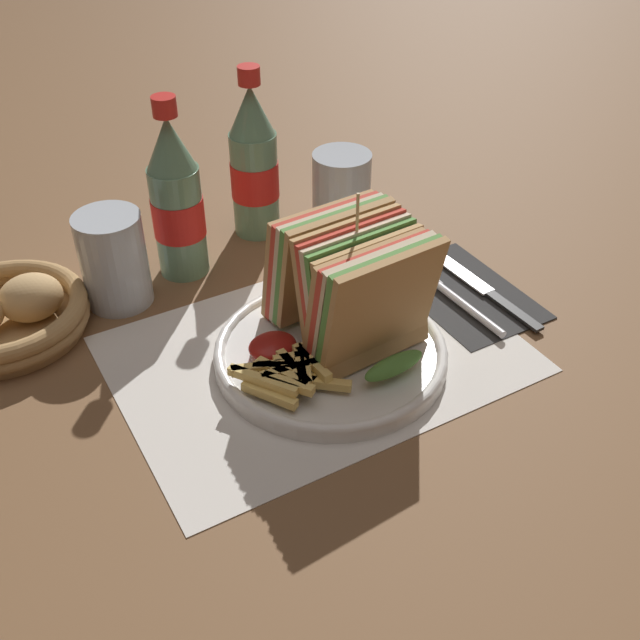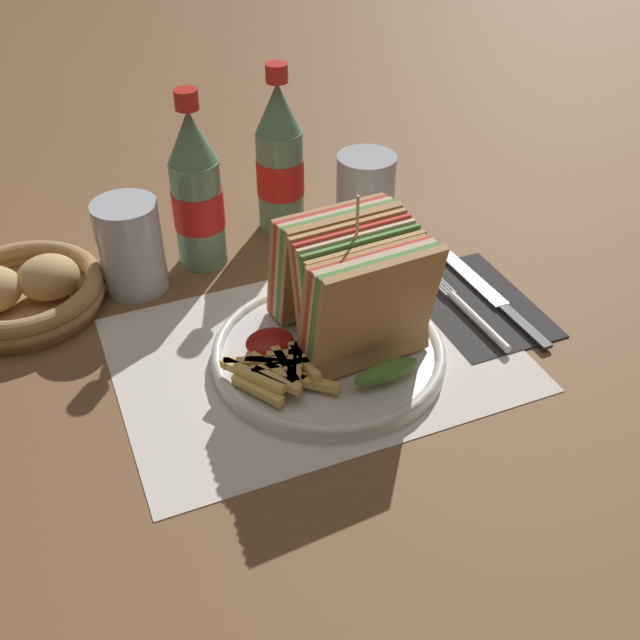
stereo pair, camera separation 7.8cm
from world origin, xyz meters
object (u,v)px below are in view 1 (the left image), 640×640
Objects in this scene: coke_bottle_near at (177,201)px; bread_basket at (4,314)px; knife at (479,285)px; glass_near at (341,194)px; club_sandwich at (353,286)px; coke_bottle_far at (254,165)px; plate_main at (329,353)px; fork at (459,301)px; glass_far at (114,260)px.

coke_bottle_near reaches higher than bread_basket.
knife is at bearing -21.12° from bread_basket.
bread_basket is at bearing -179.66° from glass_near.
club_sandwich is at bearing -67.17° from coke_bottle_near.
coke_bottle_far is (0.12, 0.04, 0.00)m from coke_bottle_near.
plate_main is 1.18× the size of knife.
coke_bottle_far reaches higher than glass_near.
fork is 0.89× the size of knife.
plate_main is 2.20× the size of glass_far.
glass_near is (0.15, 0.22, 0.05)m from plate_main.
coke_bottle_near is 1.00× the size of coke_bottle_far.
glass_far is (-0.09, -0.02, -0.04)m from coke_bottle_near.
club_sandwich reaches higher than fork.
bread_basket is (-0.50, 0.19, 0.02)m from knife.
glass_near is at bearing 0.34° from bread_basket.
plate_main is 1.37× the size of club_sandwich.
coke_bottle_far reaches higher than plate_main.
glass_far is 0.61× the size of bread_basket.
plate_main is 2.20× the size of glass_near.
coke_bottle_near reaches higher than knife.
coke_bottle_near is at bearing 14.90° from glass_far.
knife is (0.19, 0.02, -0.08)m from club_sandwich.
plate_main is 0.08m from club_sandwich.
club_sandwich is 1.61× the size of glass_near.
glass_far is (-0.33, 0.21, 0.05)m from fork.
bread_basket is (-0.13, 0.00, -0.03)m from glass_far.
coke_bottle_far is (0.05, 0.28, 0.08)m from plate_main.
club_sandwich is at bearing -94.59° from coke_bottle_far.
glass_far reaches higher than knife.
glass_near reaches higher than plate_main.
bread_basket is (-0.46, 0.21, 0.02)m from fork.
knife is at bearing -36.81° from coke_bottle_near.
club_sandwich is at bearing -176.47° from knife.
coke_bottle_near reaches higher than glass_far.
glass_near is at bearing 1.09° from glass_far.
fork is at bearing -65.39° from coke_bottle_far.
coke_bottle_far is at bearing 147.81° from glass_near.
knife is 0.94× the size of coke_bottle_far.
glass_far reaches higher than fork.
coke_bottle_far is at bearing 17.27° from glass_far.
coke_bottle_near is 1.21× the size of bread_basket.
coke_bottle_near is 1.98× the size of glass_near.
club_sandwich is 0.38m from bread_basket.
bread_basket is at bearing 145.96° from club_sandwich.
glass_near reaches higher than fork.
coke_bottle_far is (-0.12, 0.27, 0.09)m from fork.
glass_far is (-0.30, -0.01, 0.00)m from glass_near.
plate_main is at bearing -37.57° from bread_basket.
coke_bottle_far is at bearing 10.42° from bread_basket.
coke_bottle_far reaches higher than knife.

